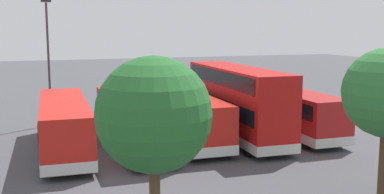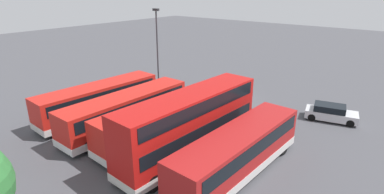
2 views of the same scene
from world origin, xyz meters
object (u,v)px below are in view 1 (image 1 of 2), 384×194
waste_bin_yellow (161,108)px  bus_single_deck_near_end (286,109)px  bus_double_decker_second (236,100)px  bus_single_deck_fifth (64,124)px  bus_single_deck_third (188,116)px  bus_single_deck_fourth (132,119)px  car_hatchback_silver (236,96)px  lamp_post_tall (48,53)px

waste_bin_yellow → bus_single_deck_near_end: bearing=122.4°
bus_double_decker_second → bus_single_deck_fifth: size_ratio=1.03×
bus_single_deck_third → bus_single_deck_fourth: size_ratio=0.88×
bus_single_deck_third → car_hatchback_silver: bearing=-127.1°
bus_double_decker_second → car_hatchback_silver: bearing=-115.8°
bus_single_deck_fourth → lamp_post_tall: bearing=-62.1°
bus_single_deck_fourth → bus_single_deck_fifth: bearing=-2.0°
bus_single_deck_third → lamp_post_tall: (7.68, -8.06, 3.62)m
bus_single_deck_fifth → waste_bin_yellow: bearing=-132.7°
bus_single_deck_near_end → bus_single_deck_third: 7.09m
bus_single_deck_near_end → bus_single_deck_fourth: same height
bus_single_deck_near_end → lamp_post_tall: size_ratio=1.24×
bus_double_decker_second → bus_single_deck_third: (3.32, -0.04, -0.83)m
bus_double_decker_second → bus_single_deck_fifth: 10.78m
bus_single_deck_fourth → bus_single_deck_third: bearing=178.4°
bus_single_deck_fourth → bus_single_deck_fifth: same height
bus_single_deck_third → bus_single_deck_fifth: bearing=-1.8°
bus_single_deck_third → car_hatchback_silver: 15.42m
waste_bin_yellow → lamp_post_tall: bearing=9.1°
bus_double_decker_second → bus_single_deck_fifth: (10.75, -0.27, -0.83)m
bus_single_deck_fourth → waste_bin_yellow: bearing=-116.0°
bus_single_deck_near_end → bus_single_deck_fourth: 10.56m
bus_double_decker_second → bus_single_deck_third: bus_double_decker_second is taller
bus_single_deck_third → waste_bin_yellow: size_ratio=10.82×
bus_single_deck_near_end → waste_bin_yellow: size_ratio=11.90×
bus_single_deck_third → car_hatchback_silver: bus_single_deck_third is taller
bus_double_decker_second → bus_single_deck_fifth: bus_double_decker_second is taller
bus_single_deck_near_end → lamp_post_tall: (14.77, -8.04, 3.62)m
bus_single_deck_near_end → bus_double_decker_second: 3.85m
bus_single_deck_near_end → bus_double_decker_second: bus_double_decker_second is taller
bus_single_deck_fifth → car_hatchback_silver: bearing=-144.2°
lamp_post_tall → waste_bin_yellow: (-8.78, -1.41, -4.77)m
bus_double_decker_second → bus_single_deck_fourth: size_ratio=1.02×
bus_single_deck_third → car_hatchback_silver: size_ratio=2.25×
car_hatchback_silver → lamp_post_tall: (16.96, 4.22, 4.54)m
bus_single_deck_fifth → waste_bin_yellow: 12.62m
bus_single_deck_third → car_hatchback_silver: (-9.28, -12.28, -0.92)m
bus_single_deck_fourth → waste_bin_yellow: (-4.57, -9.37, -1.15)m
bus_single_deck_near_end → bus_double_decker_second: bearing=0.9°
bus_double_decker_second → bus_single_deck_fourth: bus_double_decker_second is taller
waste_bin_yellow → bus_single_deck_fifth: bearing=47.3°
lamp_post_tall → car_hatchback_silver: bearing=-166.0°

